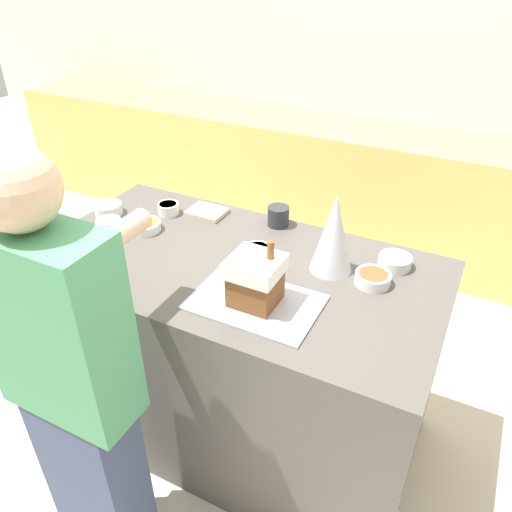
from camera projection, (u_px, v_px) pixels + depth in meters
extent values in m
plane|color=beige|center=(239.00, 422.00, 2.46)|extent=(12.00, 12.00, 0.00)
cube|color=white|center=(390.00, 61.00, 3.44)|extent=(8.00, 0.05, 2.60)
cube|color=#DBBC60|center=(363.00, 191.00, 3.65)|extent=(6.00, 0.60, 0.91)
cube|color=#514C47|center=(237.00, 352.00, 2.21)|extent=(1.62, 0.85, 0.94)
cube|color=#B2B2BC|center=(255.00, 302.00, 1.74)|extent=(0.45, 0.30, 0.01)
cube|color=brown|center=(255.00, 288.00, 1.71)|extent=(0.16, 0.15, 0.12)
cube|color=white|center=(255.00, 266.00, 1.66)|extent=(0.17, 0.17, 0.06)
cylinder|color=brown|center=(271.00, 250.00, 1.63)|extent=(0.02, 0.02, 0.06)
cone|color=silver|center=(334.00, 234.00, 1.84)|extent=(0.16, 0.16, 0.31)
cylinder|color=white|center=(108.00, 209.00, 2.29)|extent=(0.13, 0.13, 0.05)
cylinder|color=#4770DB|center=(108.00, 205.00, 2.28)|extent=(0.10, 0.10, 0.01)
cylinder|color=white|center=(373.00, 279.00, 1.83)|extent=(0.13, 0.13, 0.04)
cylinder|color=brown|center=(373.00, 275.00, 1.82)|extent=(0.11, 0.11, 0.01)
cylinder|color=white|center=(145.00, 226.00, 2.16)|extent=(0.14, 0.14, 0.04)
cylinder|color=orange|center=(144.00, 223.00, 2.16)|extent=(0.11, 0.11, 0.01)
cylinder|color=white|center=(168.00, 209.00, 2.29)|extent=(0.10, 0.10, 0.05)
cylinder|color=brown|center=(168.00, 205.00, 2.28)|extent=(0.08, 0.08, 0.01)
cylinder|color=white|center=(258.00, 251.00, 2.00)|extent=(0.11, 0.11, 0.04)
cylinder|color=#4770DB|center=(258.00, 248.00, 1.99)|extent=(0.09, 0.09, 0.01)
cylinder|color=silver|center=(109.00, 224.00, 2.18)|extent=(0.11, 0.11, 0.04)
cylinder|color=#4770DB|center=(108.00, 221.00, 2.17)|extent=(0.09, 0.09, 0.01)
cylinder|color=silver|center=(395.00, 262.00, 1.92)|extent=(0.13, 0.13, 0.05)
cylinder|color=white|center=(396.00, 258.00, 1.91)|extent=(0.10, 0.10, 0.01)
cube|color=#CCB78C|center=(207.00, 212.00, 2.30)|extent=(0.17, 0.13, 0.02)
cylinder|color=#2D2D33|center=(278.00, 216.00, 2.19)|extent=(0.09, 0.09, 0.09)
cube|color=#424C6B|center=(98.00, 477.00, 1.78)|extent=(0.33, 0.18, 0.79)
cube|color=#4C9966|center=(55.00, 325.00, 1.40)|extent=(0.43, 0.19, 0.62)
sphere|color=#DBAD89|center=(16.00, 189.00, 1.17)|extent=(0.21, 0.21, 0.21)
cylinder|color=#DBAD89|center=(99.00, 248.00, 1.49)|extent=(0.07, 0.43, 0.07)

